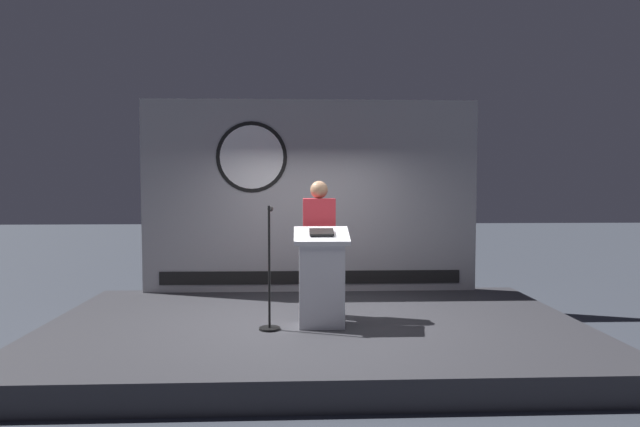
% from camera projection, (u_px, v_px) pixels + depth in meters
% --- Properties ---
extents(ground_plane, '(40.00, 40.00, 0.00)m').
position_uv_depth(ground_plane, '(315.00, 345.00, 6.58)').
color(ground_plane, '#383D47').
extents(stage_platform, '(6.40, 4.00, 0.30)m').
position_uv_depth(stage_platform, '(315.00, 333.00, 6.57)').
color(stage_platform, '#333338').
rests_on(stage_platform, ground).
extents(banner_display, '(5.13, 0.12, 2.94)m').
position_uv_depth(banner_display, '(309.00, 196.00, 8.33)').
color(banner_display, '#9E9EA3').
rests_on(banner_display, stage_platform).
extents(podium, '(0.64, 0.50, 1.15)m').
position_uv_depth(podium, '(321.00, 279.00, 6.32)').
color(podium, silver).
rests_on(podium, stage_platform).
extents(speaker_person, '(0.40, 0.26, 1.70)m').
position_uv_depth(speaker_person, '(319.00, 247.00, 6.78)').
color(speaker_person, black).
rests_on(speaker_person, stage_platform).
extents(microphone_stand, '(0.24, 0.48, 1.41)m').
position_uv_depth(microphone_stand, '(270.00, 286.00, 6.20)').
color(microphone_stand, black).
rests_on(microphone_stand, stage_platform).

